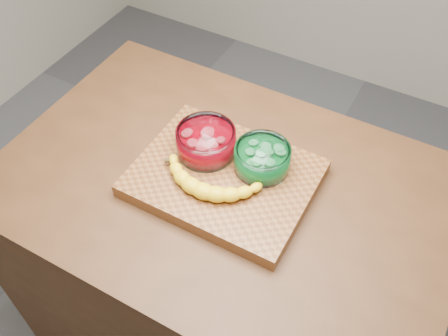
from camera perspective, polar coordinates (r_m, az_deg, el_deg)
The scene contains 6 objects.
ground at distance 2.08m, azimuth 0.00°, elevation -17.68°, with size 3.50×3.50×0.00m, color #525256.
counter at distance 1.68m, azimuth 0.00°, elevation -11.55°, with size 1.20×0.80×0.90m, color #482915.
cutting_board at distance 1.29m, azimuth 0.00°, elevation -1.17°, with size 0.45×0.35×0.04m, color brown.
bowl_red at distance 1.30m, azimuth -2.07°, elevation 3.01°, with size 0.16×0.16×0.07m.
bowl_green at distance 1.27m, azimuth 4.38°, elevation 1.09°, with size 0.14×0.14×0.07m.
banana at distance 1.23m, azimuth -1.78°, elevation -1.40°, with size 0.29×0.14×0.04m, color yellow, non-canonical shape.
Camera 1 is at (0.40, -0.72, 1.91)m, focal length 40.00 mm.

